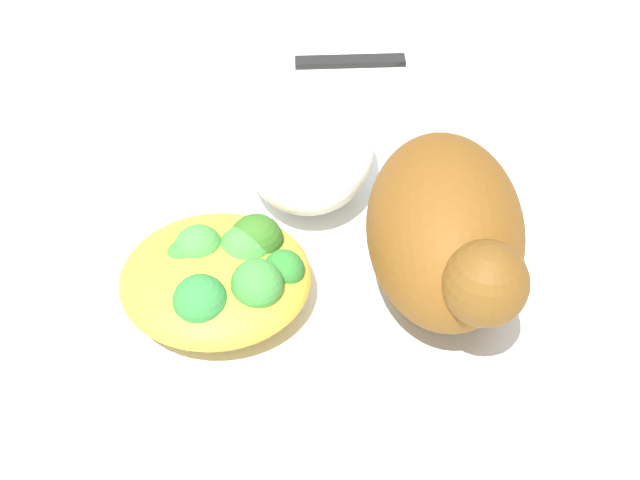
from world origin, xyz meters
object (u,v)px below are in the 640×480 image
at_px(fork, 359,76).
at_px(knife, 401,59).
at_px(plate, 320,263).
at_px(roasted_chicken, 443,233).
at_px(rice_pile, 305,146).
at_px(mac_cheese_with_broccoli, 218,274).

xyz_separation_m(fork, knife, (-0.02, 0.03, 0.00)).
relative_size(plate, fork, 1.96).
xyz_separation_m(roasted_chicken, knife, (-0.23, -0.00, -0.05)).
distance_m(rice_pile, knife, 0.17).
xyz_separation_m(mac_cheese_with_broccoli, fork, (-0.22, 0.08, -0.03)).
distance_m(roasted_chicken, fork, 0.22).
bearing_deg(fork, knife, 124.55).
bearing_deg(knife, fork, -55.45).
relative_size(fork, knife, 0.75).
xyz_separation_m(mac_cheese_with_broccoli, knife, (-0.24, 0.11, -0.03)).
height_order(plate, mac_cheese_with_broccoli, mac_cheese_with_broccoli).
height_order(roasted_chicken, fork, roasted_chicken).
bearing_deg(fork, plate, -7.99).
height_order(plate, fork, plate).
relative_size(roasted_chicken, mac_cheese_with_broccoli, 1.34).
distance_m(rice_pile, fork, 0.14).
bearing_deg(plate, fork, 172.01).
xyz_separation_m(roasted_chicken, mac_cheese_with_broccoli, (0.01, -0.11, -0.02)).
relative_size(mac_cheese_with_broccoli, knife, 0.51).
distance_m(mac_cheese_with_broccoli, fork, 0.24).
bearing_deg(knife, mac_cheese_with_broccoli, -24.27).
relative_size(roasted_chicken, rice_pile, 1.23).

